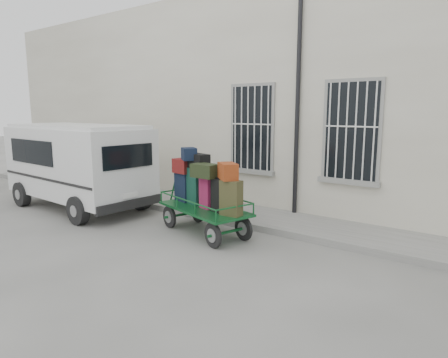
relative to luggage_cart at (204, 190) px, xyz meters
name	(u,v)px	position (x,y,z in m)	size (l,w,h in m)	color
ground	(190,240)	(0.07, -0.56, -0.98)	(80.00, 80.00, 0.00)	#62625E
building	(308,101)	(0.08, 4.94, 2.02)	(24.00, 5.15, 6.00)	beige
sidewalk	(248,215)	(0.07, 1.64, -0.91)	(24.00, 1.70, 0.15)	slate
luggage_cart	(204,190)	(0.00, 0.00, 0.00)	(2.74, 1.64, 1.89)	black
van	(78,161)	(-4.32, -0.29, 0.36)	(4.74, 2.29, 2.34)	silver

